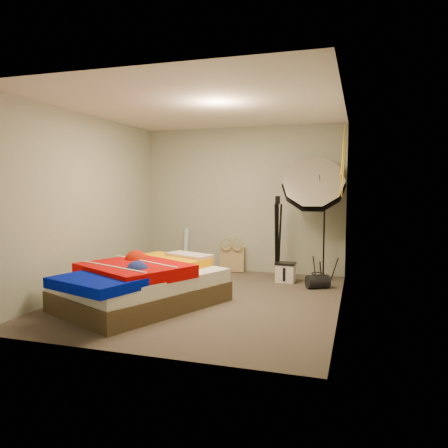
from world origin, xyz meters
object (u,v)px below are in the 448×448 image
at_px(tote_bag, 232,259).
at_px(bed, 142,284).
at_px(camera_case, 285,273).
at_px(wrapping_roll, 186,249).
at_px(camera_tripod, 277,232).
at_px(duffel_bag, 318,282).
at_px(photo_umbrella, 314,186).

xyz_separation_m(tote_bag, bed, (-0.46, -2.46, 0.07)).
bearing_deg(tote_bag, bed, -104.91).
bearing_deg(camera_case, bed, -126.23).
distance_m(wrapping_roll, bed, 2.48).
distance_m(tote_bag, camera_case, 1.19).
bearing_deg(camera_tripod, camera_case, -38.77).
bearing_deg(duffel_bag, wrapping_roll, 132.86).
distance_m(camera_case, photo_umbrella, 1.42).
bearing_deg(photo_umbrella, bed, -131.30).
xyz_separation_m(bed, camera_tripod, (1.33, 1.99, 0.49)).
relative_size(duffel_bag, bed, 0.14).
xyz_separation_m(duffel_bag, photo_umbrella, (-0.14, 0.52, 1.39)).
distance_m(wrapping_roll, camera_case, 2.00).
xyz_separation_m(tote_bag, camera_case, (1.03, -0.59, -0.07)).
height_order(tote_bag, duffel_bag, tote_bag).
height_order(bed, camera_tripod, camera_tripod).
relative_size(tote_bag, camera_case, 1.50).
bearing_deg(wrapping_roll, camera_tripod, -14.54).
relative_size(wrapping_roll, camera_tripod, 0.54).
height_order(duffel_bag, camera_tripod, camera_tripod).
xyz_separation_m(tote_bag, photo_umbrella, (1.41, -0.32, 1.27)).
bearing_deg(duffel_bag, tote_bag, 123.21).
bearing_deg(tote_bag, photo_umbrella, -17.25).
height_order(duffel_bag, bed, bed).
height_order(duffel_bag, photo_umbrella, photo_umbrella).
xyz_separation_m(wrapping_roll, duffel_bag, (2.42, -0.84, -0.26)).
xyz_separation_m(tote_bag, wrapping_roll, (-0.87, -0.01, 0.15)).
xyz_separation_m(wrapping_roll, bed, (0.41, -2.44, -0.08)).
xyz_separation_m(camera_case, bed, (-1.49, -1.87, 0.14)).
bearing_deg(duffel_bag, bed, -169.40).
bearing_deg(photo_umbrella, duffel_bag, -75.33).
relative_size(tote_bag, bed, 0.18).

